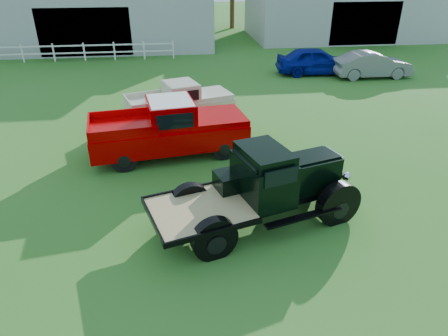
{
  "coord_description": "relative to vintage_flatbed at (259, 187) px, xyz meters",
  "views": [
    {
      "loc": [
        -1.03,
        -8.56,
        6.24
      ],
      "look_at": [
        0.2,
        1.2,
        1.05
      ],
      "focal_mm": 32.0,
      "sensor_mm": 36.0,
      "label": 1
    }
  ],
  "objects": [
    {
      "name": "shed_right",
      "position": [
        13.04,
        26.97,
        1.54
      ],
      "size": [
        16.8,
        9.2,
        5.2
      ],
      "primitive_type": null,
      "color": "#A2A2A2",
      "rests_on": "ground"
    },
    {
      "name": "vintage_flatbed",
      "position": [
        0.0,
        0.0,
        0.0
      ],
      "size": [
        5.74,
        3.56,
        2.12
      ],
      "primitive_type": null,
      "rotation": [
        0.0,
        0.0,
        0.29
      ],
      "color": "black",
      "rests_on": "ground"
    },
    {
      "name": "fence_rail",
      "position": [
        -8.96,
        19.97,
        -0.46
      ],
      "size": [
        14.2,
        0.16,
        1.2
      ],
      "primitive_type": null,
      "color": "white",
      "rests_on": "ground"
    },
    {
      "name": "ground",
      "position": [
        -0.96,
        -0.03,
        -1.06
      ],
      "size": [
        120.0,
        120.0,
        0.0
      ],
      "primitive_type": "plane",
      "color": "#2B6B1B"
    },
    {
      "name": "misc_car_grey",
      "position": [
        9.47,
        13.47,
        -0.32
      ],
      "size": [
        4.47,
        1.57,
        1.47
      ],
      "primitive_type": "imported",
      "rotation": [
        0.0,
        0.0,
        1.57
      ],
      "color": "slate",
      "rests_on": "ground"
    },
    {
      "name": "misc_car_blue",
      "position": [
        6.47,
        14.63,
        -0.27
      ],
      "size": [
        4.76,
        2.17,
        1.58
      ],
      "primitive_type": "imported",
      "rotation": [
        0.0,
        0.0,
        1.5
      ],
      "color": "#041185",
      "rests_on": "ground"
    },
    {
      "name": "shed_left",
      "position": [
        -7.96,
        25.97,
        1.74
      ],
      "size": [
        18.8,
        10.2,
        5.6
      ],
      "primitive_type": null,
      "color": "#A2A2A2",
      "rests_on": "ground"
    },
    {
      "name": "red_pickup",
      "position": [
        -2.29,
        4.46,
        -0.05
      ],
      "size": [
        5.82,
        2.92,
        2.03
      ],
      "primitive_type": null,
      "rotation": [
        0.0,
        0.0,
        0.15
      ],
      "color": "#B80001",
      "rests_on": "ground"
    },
    {
      "name": "white_pickup",
      "position": [
        -1.84,
        7.62,
        -0.22
      ],
      "size": [
        4.88,
        3.05,
        1.68
      ],
      "primitive_type": null,
      "rotation": [
        0.0,
        0.0,
        0.3
      ],
      "color": "beige",
      "rests_on": "ground"
    }
  ]
}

